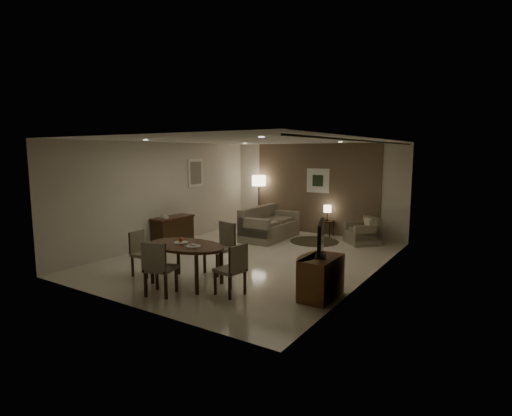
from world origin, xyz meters
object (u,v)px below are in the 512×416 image
Objects in this scene: tv_cabinet at (321,278)px; console_desk at (173,231)px; sofa at (270,223)px; side_table at (327,228)px; dining_table at (187,264)px; chair_left at (145,254)px; floor_lamp at (259,202)px; chair_near at (161,268)px; armchair at (362,231)px; chair_far at (219,248)px; chair_right at (230,269)px.

console_desk is at bearing 162.95° from tv_cabinet.
sofa reaches higher than side_table.
chair_left is (-1.05, -0.07, 0.07)m from dining_table.
chair_left is 5.55m from floor_lamp.
tv_cabinet is 0.53× the size of floor_lamp.
dining_table is 0.84× the size of sofa.
side_table is (0.51, 5.42, -0.14)m from dining_table.
side_table is (0.49, 6.10, -0.24)m from chair_near.
armchair is at bearing 99.33° from tv_cabinet.
sofa reaches higher than armchair.
chair_near is at bearing -126.52° from chair_left.
tv_cabinet is at bearing -48.08° from floor_lamp.
floor_lamp is (-1.93, 4.56, 0.34)m from chair_far.
floor_lamp is at bearing 42.55° from sofa.
chair_far is 0.54× the size of sofa.
dining_table is at bearing -93.32° from chair_left.
side_table is (-1.89, 4.75, -0.12)m from tv_cabinet.
chair_far is at bearing -27.22° from console_desk.
chair_right is at bearing -62.17° from floor_lamp.
chair_right reaches higher than chair_left.
floor_lamp reaches higher than armchair.
armchair is at bearing -177.77° from chair_right.
console_desk is 4.42m from side_table.
dining_table is 1.05m from chair_left.
chair_left is 1.91× the size of side_table.
sofa is (-0.75, 4.90, -0.03)m from chair_near.
chair_right is at bearing -152.67° from tv_cabinet.
tv_cabinet is 4.39m from armchair.
chair_near reaches higher than dining_table.
floor_lamp is at bearing 125.68° from chair_far.
console_desk is 1.33× the size of tv_cabinet.
chair_right reaches higher than console_desk.
chair_left is 2.07m from chair_right.
side_table is at bearing 47.31° from console_desk.
console_desk is at bearing -99.42° from armchair.
chair_left reaches higher than armchair.
tv_cabinet is 0.95× the size of chair_near.
sofa is 1.74m from side_table.
console_desk is 0.63× the size of sofa.
chair_right reaches higher than side_table.
armchair is 0.47× the size of floor_lamp.
dining_table is at bearing -95.38° from side_table.
dining_table is 5.29m from armchair.
armchair is (1.61, 4.16, -0.16)m from chair_far.
sofa is at bearing 99.74° from dining_table.
armchair is at bearing -72.98° from sofa.
side_table is at bearing -111.85° from chair_near.
dining_table is at bearing -171.22° from sofa.
tv_cabinet is at bearing -34.26° from armchair.
chair_right is (-1.38, -0.71, 0.10)m from tv_cabinet.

